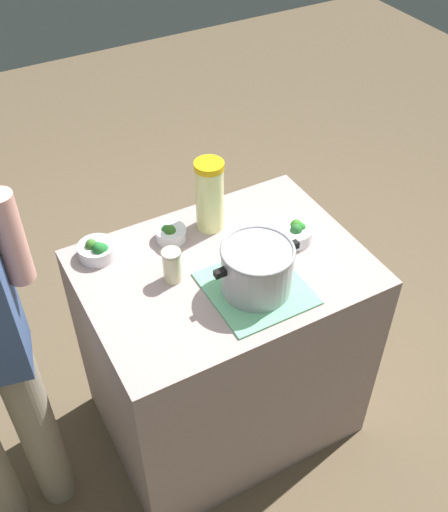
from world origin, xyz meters
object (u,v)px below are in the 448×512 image
at_px(broccoli_bowl_center, 97,250).
at_px(broccoli_bowl_back, 295,233).
at_px(cooking_pot, 257,268).
at_px(mason_jar, 172,266).
at_px(broccoli_bowl_front, 171,233).
at_px(lemonade_pitcher, 210,195).

bearing_deg(broccoli_bowl_center, broccoli_bowl_back, 159.01).
height_order(cooking_pot, broccoli_bowl_back, cooking_pot).
xyz_separation_m(mason_jar, broccoli_bowl_front, (-0.08, -0.20, -0.04)).
relative_size(mason_jar, broccoli_bowl_back, 0.97).
bearing_deg(mason_jar, broccoli_bowl_center, -51.06).
relative_size(broccoli_bowl_front, broccoli_bowl_back, 0.87).
relative_size(cooking_pot, broccoli_bowl_back, 2.40).
bearing_deg(broccoli_bowl_front, broccoli_bowl_center, -7.88).
xyz_separation_m(broccoli_bowl_front, broccoli_bowl_back, (-0.40, 0.22, 0.00)).
relative_size(lemonade_pitcher, mason_jar, 2.26).
height_order(lemonade_pitcher, mason_jar, lemonade_pitcher).
xyz_separation_m(broccoli_bowl_front, broccoli_bowl_center, (0.27, -0.04, 0.00)).
bearing_deg(mason_jar, lemonade_pitcher, -142.04).
relative_size(broccoli_bowl_center, broccoli_bowl_back, 1.03).
relative_size(lemonade_pitcher, broccoli_bowl_back, 2.19).
height_order(broccoli_bowl_front, broccoli_bowl_center, broccoli_bowl_center).
distance_m(broccoli_bowl_center, broccoli_bowl_back, 0.73).
relative_size(cooking_pot, broccoli_bowl_front, 2.77).
relative_size(cooking_pot, mason_jar, 2.49).
bearing_deg(cooking_pot, lemonade_pitcher, -93.16).
relative_size(cooking_pot, broccoli_bowl_center, 2.33).
distance_m(lemonade_pitcher, mason_jar, 0.33).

